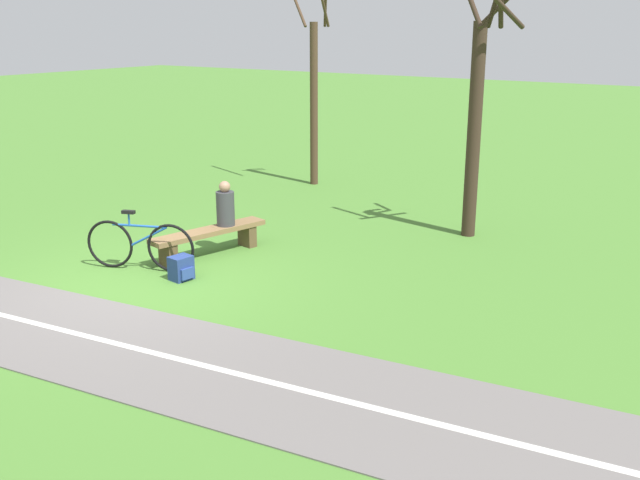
% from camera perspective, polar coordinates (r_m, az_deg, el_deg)
% --- Properties ---
extents(ground_plane, '(80.00, 80.00, 0.00)m').
position_cam_1_polar(ground_plane, '(10.98, -13.91, -3.44)').
color(ground_plane, '#477A2D').
extents(paved_path, '(6.13, 36.01, 0.02)m').
position_cam_1_polar(paved_path, '(7.66, -0.09, -12.05)').
color(paved_path, '#66605E').
rests_on(paved_path, ground_plane).
extents(path_centre_line, '(3.71, 31.81, 0.00)m').
position_cam_1_polar(path_centre_line, '(7.65, -0.09, -11.99)').
color(path_centre_line, silver).
rests_on(path_centre_line, paved_path).
extents(bench, '(2.10, 0.84, 0.45)m').
position_cam_1_polar(bench, '(12.04, -8.68, 0.27)').
color(bench, brown).
rests_on(bench, ground_plane).
extents(person_seated, '(0.36, 0.36, 0.75)m').
position_cam_1_polar(person_seated, '(12.11, -7.42, 2.65)').
color(person_seated, '#38383D').
rests_on(person_seated, bench).
extents(bicycle, '(0.68, 1.66, 0.94)m').
position_cam_1_polar(bicycle, '(11.52, -13.91, -0.38)').
color(bicycle, black).
rests_on(bicycle, ground_plane).
extents(backpack, '(0.35, 0.33, 0.36)m').
position_cam_1_polar(backpack, '(11.01, -10.80, -2.18)').
color(backpack, navy).
rests_on(backpack, ground_plane).
extents(tree_near_bench, '(1.06, 1.06, 4.70)m').
position_cam_1_polar(tree_near_bench, '(16.97, -0.49, 11.25)').
color(tree_near_bench, '#473323').
rests_on(tree_near_bench, ground_plane).
extents(tree_far_left, '(1.39, 1.16, 4.49)m').
position_cam_1_polar(tree_far_left, '(12.96, 12.21, 9.60)').
color(tree_far_left, '#38281E').
rests_on(tree_far_left, ground_plane).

